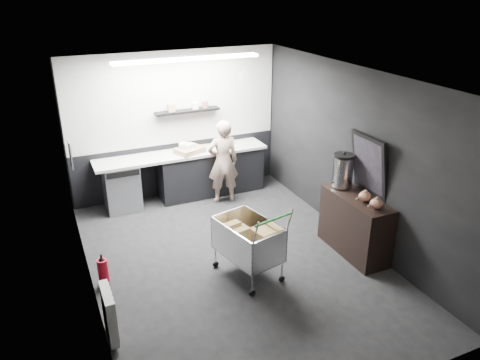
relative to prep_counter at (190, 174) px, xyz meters
name	(u,v)px	position (x,y,z in m)	size (l,w,h in m)	color
floor	(235,261)	(-0.14, -2.42, -0.46)	(5.50, 5.50, 0.00)	black
ceiling	(234,78)	(-0.14, -2.42, 2.24)	(5.50, 5.50, 0.00)	silver
wall_back	(176,124)	(-0.14, 0.33, 0.89)	(5.50, 5.50, 0.00)	black
wall_front	(359,290)	(-0.14, -5.17, 0.89)	(5.50, 5.50, 0.00)	black
wall_left	(82,204)	(-2.14, -2.42, 0.89)	(5.50, 5.50, 0.00)	black
wall_right	(354,156)	(1.86, -2.42, 0.89)	(5.50, 5.50, 0.00)	black
kitchen_wall_panel	(174,98)	(-0.14, 0.31, 1.39)	(3.95, 0.02, 1.70)	beige
dado_panel	(178,167)	(-0.14, 0.31, 0.04)	(3.95, 0.02, 1.00)	black
floating_shelf	(187,111)	(0.06, 0.20, 1.16)	(1.20, 0.22, 0.04)	black
wall_clock	(245,76)	(1.26, 0.30, 1.69)	(0.20, 0.20, 0.03)	silver
poster	(70,154)	(-2.12, -1.12, 1.09)	(0.02, 0.30, 0.40)	white
poster_red_band	(70,149)	(-2.11, -1.12, 1.16)	(0.01, 0.22, 0.10)	red
radiator	(109,314)	(-2.08, -3.32, -0.11)	(0.10, 0.50, 0.60)	silver
ceiling_strip	(188,59)	(-0.14, -0.57, 2.21)	(2.40, 0.20, 0.04)	white
prep_counter	(190,174)	(0.00, 0.00, 0.00)	(3.20, 0.61, 0.90)	black
person	(223,162)	(0.49, -0.45, 0.32)	(0.57, 0.37, 1.56)	beige
shopping_cart	(248,242)	(-0.10, -2.80, 0.07)	(0.81, 1.13, 1.11)	silver
sideboard	(355,217)	(1.63, -2.87, 0.12)	(0.52, 1.22, 1.83)	black
fire_extinguisher	(103,271)	(-1.99, -2.23, -0.23)	(0.14, 0.14, 0.46)	red
cardboard_box	(190,150)	(0.00, -0.05, 0.49)	(0.48, 0.37, 0.10)	#91724D
pink_tub	(184,148)	(-0.10, 0.00, 0.53)	(0.18, 0.18, 0.18)	silver
white_container	(188,148)	(-0.03, -0.05, 0.53)	(0.19, 0.15, 0.17)	silver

